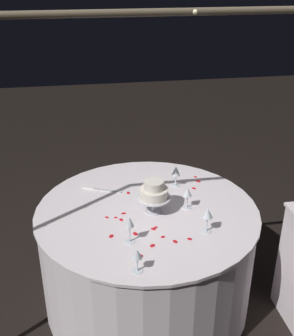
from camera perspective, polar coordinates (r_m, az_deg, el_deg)
The scene contains 28 objects.
ground_plane at distance 3.26m, azimuth 0.00°, elevation -16.88°, with size 12.00×12.00×0.00m, color black.
decorative_arch at distance 2.23m, azimuth 1.47°, elevation 3.02°, with size 2.15×0.06×2.03m.
main_table at distance 3.01m, azimuth 0.00°, elevation -11.66°, with size 1.47×1.47×0.75m.
tiered_cake at distance 2.70m, azimuth 0.91°, elevation -3.28°, with size 0.22×0.22×0.22m.
wine_glass_0 at distance 2.43m, azimuth -2.38°, elevation -7.45°, with size 0.06×0.06×0.17m.
wine_glass_1 at distance 2.54m, azimuth 8.13°, elevation -6.18°, with size 0.06×0.06×0.16m.
wine_glass_2 at distance 2.23m, azimuth -1.35°, elevation -11.68°, with size 0.06×0.06×0.14m.
wine_glass_3 at distance 3.03m, azimuth 3.90°, elevation -0.49°, with size 0.06×0.06×0.16m.
wine_glass_4 at distance 2.77m, azimuth 5.44°, elevation -3.37°, with size 0.06×0.06×0.15m.
cake_knife at distance 3.04m, azimuth -6.41°, elevation -2.85°, with size 0.28×0.14×0.01m.
rose_petal_0 at distance 2.53m, azimuth 5.75°, elevation -9.45°, with size 0.03×0.02×0.00m, color red.
rose_petal_1 at distance 2.40m, azimuth -0.75°, elevation -11.69°, with size 0.02×0.02×0.00m, color red.
rose_petal_2 at distance 2.72m, azimuth -4.23°, elevation -6.65°, with size 0.02×0.02×0.00m, color red.
rose_petal_3 at distance 2.94m, azimuth -0.33°, elevation -3.87°, with size 0.03×0.02×0.00m, color red.
rose_petal_4 at distance 2.62m, azimuth 1.18°, elevation -7.99°, with size 0.03×0.02×0.00m, color red.
rose_petal_5 at distance 2.99m, azimuth -2.53°, elevation -3.35°, with size 0.03×0.02×0.00m, color red.
rose_petal_6 at distance 2.56m, azimuth -1.58°, elevation -8.82°, with size 0.04×0.03×0.00m, color red.
rose_petal_7 at distance 3.06m, azimuth 6.32°, elevation -2.73°, with size 0.03×0.02×0.00m, color red.
rose_petal_8 at distance 2.69m, azimuth -3.48°, elevation -6.94°, with size 0.03×0.02×0.00m, color red.
rose_petal_9 at distance 2.54m, azimuth 2.15°, elevation -9.23°, with size 0.03×0.02×0.00m, color red.
rose_petal_10 at distance 2.55m, azimuth -4.83°, elevation -9.09°, with size 0.04×0.03×0.00m, color red.
rose_petal_11 at distance 2.76m, azimuth -3.18°, elevation -6.09°, with size 0.03×0.02×0.00m, color red.
rose_petal_12 at distance 2.72m, azimuth -5.42°, elevation -6.61°, with size 0.03×0.02×0.00m, color red.
rose_petal_13 at distance 3.16m, azimuth 6.90°, elevation -1.78°, with size 0.04×0.03×0.00m, color red.
rose_petal_14 at distance 2.51m, azimuth 3.81°, elevation -9.82°, with size 0.03×0.02×0.00m, color red.
rose_petal_15 at distance 3.22m, azimuth 6.51°, elevation -1.19°, with size 0.03×0.02×0.00m, color red.
rose_petal_16 at distance 2.47m, azimuth 0.75°, elevation -10.38°, with size 0.03×0.02×0.00m, color red.
rose_petal_17 at distance 2.61m, azimuth 0.85°, elevation -8.17°, with size 0.03×0.02×0.00m, color red.
Camera 1 is at (0.40, 2.34, 2.22)m, focal length 45.39 mm.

